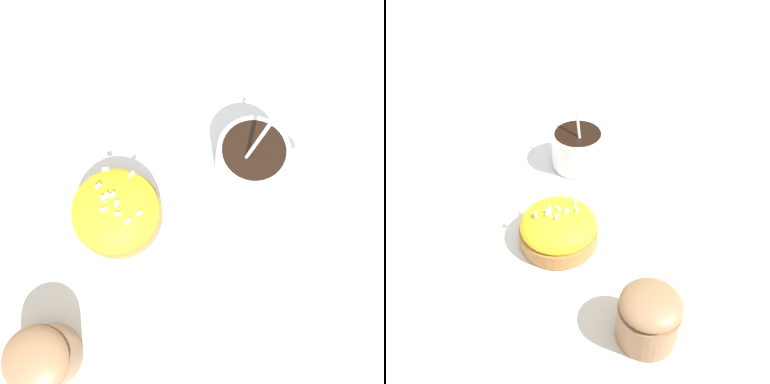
{
  "view_description": "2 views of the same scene",
  "coord_description": "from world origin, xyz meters",
  "views": [
    {
      "loc": [
        -0.05,
        -0.13,
        0.51
      ],
      "look_at": [
        0.0,
        -0.02,
        0.03
      ],
      "focal_mm": 42.0,
      "sensor_mm": 36.0,
      "label": 1
    },
    {
      "loc": [
        -0.46,
        -0.06,
        0.43
      ],
      "look_at": [
        -0.02,
        -0.02,
        0.03
      ],
      "focal_mm": 42.0,
      "sensor_mm": 36.0,
      "label": 2
    }
  ],
  "objects": [
    {
      "name": "ground_plane",
      "position": [
        0.0,
        0.0,
        0.0
      ],
      "size": [
        3.0,
        3.0,
        0.0
      ],
      "primitive_type": "plane",
      "color": "silver"
    },
    {
      "name": "paper_napkin",
      "position": [
        0.0,
        0.0,
        0.0
      ],
      "size": [
        0.32,
        0.31,
        0.0
      ],
      "color": "white",
      "rests_on": "ground_plane"
    },
    {
      "name": "coffee_cup",
      "position": [
        0.08,
        -0.01,
        0.03
      ],
      "size": [
        0.1,
        0.08,
        0.1
      ],
      "color": "white",
      "rests_on": "paper_napkin"
    },
    {
      "name": "frosted_pastry",
      "position": [
        -0.08,
        0.0,
        0.03
      ],
      "size": [
        0.1,
        0.1,
        0.05
      ],
      "color": "#B2753D",
      "rests_on": "paper_napkin"
    },
    {
      "name": "sugar_bowl",
      "position": [
        -0.2,
        -0.11,
        0.03
      ],
      "size": [
        0.07,
        0.07,
        0.07
      ],
      "color": "#99704C",
      "rests_on": "ground_plane"
    }
  ]
}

